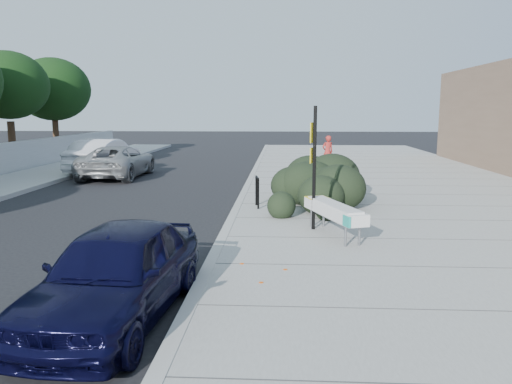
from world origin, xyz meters
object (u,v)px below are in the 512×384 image
sign_post (314,161)px  wagon_silver (104,156)px  bike_rack (257,189)px  bench (334,211)px  sedan_navy (116,273)px  pedestrian (328,152)px  suv_silver (118,161)px

sign_post → wagon_silver: bearing=148.2°
bike_rack → wagon_silver: 11.80m
bench → bike_rack: 3.80m
sedan_navy → bench: bearing=56.5°
bench → sedan_navy: size_ratio=0.61×
sign_post → sedan_navy: (-3.07, -5.01, -1.10)m
sedan_navy → pedestrian: size_ratio=2.53×
bench → wagon_silver: bearing=109.0°
sign_post → sedan_navy: sign_post is taller
bench → wagon_silver: size_ratio=0.50×
suv_silver → pedestrian: size_ratio=3.18×
sedan_navy → suv_silver: bearing=113.4°
suv_silver → wagon_silver: bearing=-52.3°
bike_rack → sign_post: bearing=-70.2°
sedan_navy → wagon_silver: size_ratio=0.82×
sedan_navy → pedestrian: bearing=80.8°
wagon_silver → bench: bearing=134.1°
bench → wagon_silver: (-9.64, 12.19, 0.09)m
suv_silver → pedestrian: pedestrian is taller
bench → pedestrian: 13.46m
bench → sedan_navy: bearing=-147.9°
sedan_navy → suv_silver: suv_silver is taller
bike_rack → bench: bearing=-68.8°
sign_post → pedestrian: 12.92m
sign_post → sedan_navy: 5.98m
suv_silver → bike_rack: bearing=132.1°
sign_post → suv_silver: size_ratio=0.57×
bike_rack → sign_post: size_ratio=0.31×
wagon_silver → pedestrian: size_ratio=3.09×
suv_silver → pedestrian: bearing=-163.6°
sign_post → pedestrian: sign_post is taller
bike_rack → sedan_navy: 7.86m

